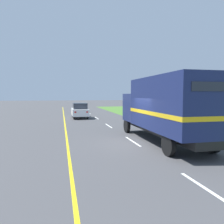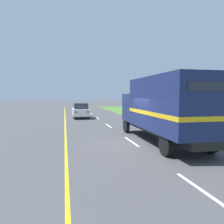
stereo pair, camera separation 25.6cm
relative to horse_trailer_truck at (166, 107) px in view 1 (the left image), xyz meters
The scene contains 15 objects.
ground_plane 2.64m from the horse_trailer_truck, 169.96° to the left, with size 200.00×200.00×0.00m, color #444447.
grass_shoulder 16.54m from the horse_trailer_truck, 42.91° to the left, with size 20.00×54.54×0.01m, color #47752D.
edge_line_yellow 12.56m from the horse_trailer_truck, 115.70° to the left, with size 0.12×54.54×0.01m, color yellow.
centre_dash_nearest 6.40m from the horse_trailer_truck, 106.03° to the right, with size 0.12×2.60×0.01m, color white.
centre_dash_near 2.73m from the horse_trailer_truck, 155.72° to the left, with size 0.12×2.60×0.01m, color white.
centre_dash_mid_a 7.81m from the horse_trailer_truck, 102.85° to the left, with size 0.12×2.60×0.01m, color white.
centre_dash_mid_b 14.20m from the horse_trailer_truck, 96.86° to the left, with size 0.12×2.60×0.01m, color white.
centre_dash_far 20.72m from the horse_trailer_truck, 94.67° to the left, with size 0.12×2.60×0.01m, color white.
centre_dash_farthest 27.28m from the horse_trailer_truck, 93.54° to the left, with size 0.12×2.60×0.01m, color white.
horse_trailer_truck is the anchor object (origin of this frame).
lead_car_white 14.84m from the horse_trailer_truck, 104.05° to the left, with size 1.80×4.05×1.75m.
highway_sign 7.65m from the horse_trailer_truck, 59.15° to the left, with size 2.18×0.09×2.77m.
roadside_tree_near 14.93m from the horse_trailer_truck, 51.24° to the left, with size 3.59×3.59×5.52m.
roadside_tree_mid 21.38m from the horse_trailer_truck, 63.56° to the left, with size 3.92×3.92×5.31m.
delineator_post 3.19m from the horse_trailer_truck, 27.92° to the left, with size 0.08×0.08×0.95m.
Camera 1 is at (-3.98, -11.36, 2.67)m, focal length 35.00 mm.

